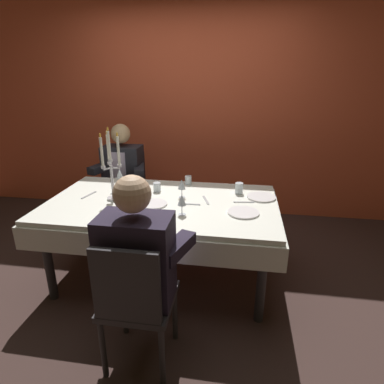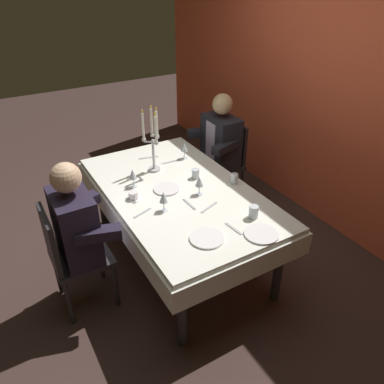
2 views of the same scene
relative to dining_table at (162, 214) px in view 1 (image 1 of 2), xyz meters
The scene contains 23 objects.
ground_plane 0.62m from the dining_table, ahead, with size 12.00×12.00×0.00m, color #3D2A26.
back_wall 1.81m from the dining_table, 90.00° to the left, with size 6.00×0.12×2.70m, color #E35835.
dining_table is the anchor object (origin of this frame).
candelabra 0.57m from the dining_table, behind, with size 0.15×0.17×0.61m.
dinner_plate_0 0.70m from the dining_table, 11.94° to the right, with size 0.24×0.24×0.01m, color white.
dinner_plate_1 0.86m from the dining_table, 14.17° to the left, with size 0.24×0.24×0.01m, color white.
dinner_plate_2 0.16m from the dining_table, 119.18° to the right, with size 0.22×0.22×0.01m, color white.
wine_glass_0 0.64m from the dining_table, 145.57° to the left, with size 0.07×0.07×0.16m.
wine_glass_1 0.45m from the dining_table, 127.60° to the right, with size 0.07×0.07×0.16m.
wine_glass_2 0.30m from the dining_table, 37.10° to the left, with size 0.07×0.07×0.16m.
wine_glass_3 0.40m from the dining_table, 47.73° to the right, with size 0.07×0.07×0.16m.
water_tumbler_0 0.30m from the dining_table, 113.28° to the left, with size 0.07×0.07×0.08m, color silver.
water_tumbler_1 0.72m from the dining_table, 24.55° to the left, with size 0.07×0.07×0.10m, color silver.
water_tumbler_2 0.52m from the dining_table, 72.55° to the left, with size 0.06×0.06×0.08m, color silver.
coffee_cup_0 0.41m from the dining_table, 98.04° to the right, with size 0.13×0.12×0.06m.
knife_0 0.53m from the dining_table, 158.96° to the left, with size 0.19×0.02×0.01m, color #B7B7BC.
knife_1 0.68m from the dining_table, behind, with size 0.19×0.02×0.01m, color #B7B7BC.
spoon_2 0.28m from the dining_table, ahead, with size 0.17×0.02×0.01m, color #B7B7BC.
spoon_3 0.69m from the dining_table, ahead, with size 0.17×0.02×0.01m, color #B7B7BC.
knife_4 0.39m from the dining_table, 11.98° to the left, with size 0.19×0.02×0.01m, color #B7B7BC.
spoon_5 0.45m from the dining_table, 66.73° to the right, with size 0.17×0.02×0.01m, color #B7B7BC.
seated_diner_0 1.11m from the dining_table, 126.76° to the left, with size 0.63×0.48×1.24m.
seated_diner_1 0.90m from the dining_table, 85.54° to the right, with size 0.63×0.48×1.24m.
Camera 1 is at (0.64, -2.42, 1.74)m, focal length 30.04 mm.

